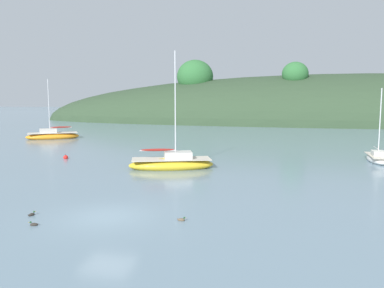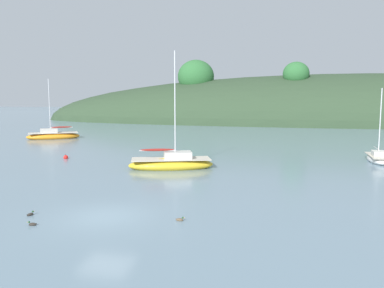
{
  "view_description": "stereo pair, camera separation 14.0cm",
  "coord_description": "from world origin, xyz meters",
  "views": [
    {
      "loc": [
        7.75,
        -17.0,
        5.72
      ],
      "look_at": [
        0.0,
        20.0,
        1.2
      ],
      "focal_mm": 36.44,
      "sensor_mm": 36.0,
      "label": 1
    },
    {
      "loc": [
        7.88,
        -16.97,
        5.72
      ],
      "look_at": [
        0.0,
        20.0,
        1.2
      ],
      "focal_mm": 36.44,
      "sensor_mm": 36.0,
      "label": 2
    }
  ],
  "objects": [
    {
      "name": "far_shoreline_hill",
      "position": [
        24.89,
        76.77,
        0.08
      ],
      "size": [
        150.0,
        36.0,
        25.47
      ],
      "color": "#2D422B",
      "rests_on": "ground"
    },
    {
      "name": "sailboat_grey_yawl",
      "position": [
        -0.21,
        13.08,
        0.42
      ],
      "size": [
        7.24,
        4.4,
        9.62
      ],
      "color": "gold",
      "rests_on": "ground"
    },
    {
      "name": "mooring_buoy_outer",
      "position": [
        -11.29,
        15.96,
        0.12
      ],
      "size": [
        0.44,
        0.44,
        0.54
      ],
      "color": "red",
      "rests_on": "ground"
    },
    {
      "name": "duck_trailing",
      "position": [
        -2.69,
        -1.89,
        0.05
      ],
      "size": [
        0.42,
        0.25,
        0.24
      ],
      "color": "#2D2823",
      "rests_on": "ground"
    },
    {
      "name": "sailboat_orange_cutter",
      "position": [
        16.97,
        20.18,
        0.31
      ],
      "size": [
        1.81,
        4.82,
        6.71
      ],
      "color": "white",
      "rests_on": "ground"
    },
    {
      "name": "ground_plane",
      "position": [
        0.0,
        0.0,
        0.0
      ],
      "size": [
        400.0,
        400.0,
        0.0
      ],
      "primitive_type": "plane",
      "color": "slate"
    },
    {
      "name": "duck_straggler",
      "position": [
        -3.68,
        -0.57,
        0.05
      ],
      "size": [
        0.28,
        0.42,
        0.24
      ],
      "color": "#2D2823",
      "rests_on": "ground"
    },
    {
      "name": "sailboat_yellow_far",
      "position": [
        -22.42,
        31.92,
        0.43
      ],
      "size": [
        7.25,
        5.88,
        8.52
      ],
      "color": "orange",
      "rests_on": "ground"
    },
    {
      "name": "duck_lone_right",
      "position": [
        3.65,
        0.14,
        0.05
      ],
      "size": [
        0.42,
        0.19,
        0.24
      ],
      "color": "brown",
      "rests_on": "ground"
    }
  ]
}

